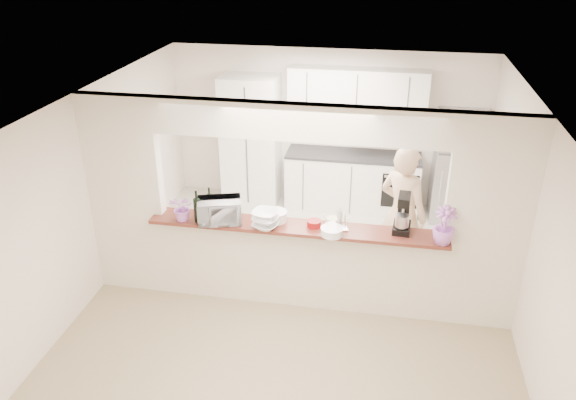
% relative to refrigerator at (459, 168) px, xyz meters
% --- Properties ---
extents(floor, '(6.00, 6.00, 0.00)m').
position_rel_refrigerator_xyz_m(floor, '(-2.05, -2.65, -0.85)').
color(floor, tan).
rests_on(floor, ground).
extents(tile_overlay, '(5.00, 2.90, 0.01)m').
position_rel_refrigerator_xyz_m(tile_overlay, '(-2.05, -1.10, -0.84)').
color(tile_overlay, beige).
rests_on(tile_overlay, floor).
extents(partition, '(5.00, 0.15, 2.50)m').
position_rel_refrigerator_xyz_m(partition, '(-2.05, -2.65, 0.63)').
color(partition, silver).
rests_on(partition, floor).
extents(bar_counter, '(3.40, 0.38, 1.09)m').
position_rel_refrigerator_xyz_m(bar_counter, '(-2.05, -2.65, -0.27)').
color(bar_counter, silver).
rests_on(bar_counter, floor).
extents(kitchen_cabinets, '(3.15, 0.62, 2.25)m').
position_rel_refrigerator_xyz_m(kitchen_cabinets, '(-2.24, 0.07, 0.12)').
color(kitchen_cabinets, white).
rests_on(kitchen_cabinets, floor).
extents(refrigerator, '(0.75, 0.70, 1.70)m').
position_rel_refrigerator_xyz_m(refrigerator, '(0.00, 0.00, 0.00)').
color(refrigerator, '#B2B2B7').
rests_on(refrigerator, floor).
extents(flower_left, '(0.35, 0.33, 0.31)m').
position_rel_refrigerator_xyz_m(flower_left, '(-3.35, -2.80, 0.40)').
color(flower_left, '#CB6BA8').
rests_on(flower_left, bar_counter).
extents(wine_bottle_a, '(0.07, 0.07, 0.33)m').
position_rel_refrigerator_xyz_m(wine_bottle_a, '(-3.10, -2.58, 0.37)').
color(wine_bottle_a, black).
rests_on(wine_bottle_a, bar_counter).
extents(wine_bottle_b, '(0.08, 0.08, 0.39)m').
position_rel_refrigerator_xyz_m(wine_bottle_b, '(-3.18, -2.80, 0.39)').
color(wine_bottle_b, black).
rests_on(wine_bottle_b, bar_counter).
extents(toaster_oven, '(0.57, 0.46, 0.27)m').
position_rel_refrigerator_xyz_m(toaster_oven, '(-2.93, -2.75, 0.38)').
color(toaster_oven, '#ABAAAF').
rests_on(toaster_oven, bar_counter).
extents(serving_bowls, '(0.34, 0.34, 0.21)m').
position_rel_refrigerator_xyz_m(serving_bowls, '(-2.38, -2.82, 0.35)').
color(serving_bowls, white).
rests_on(serving_bowls, bar_counter).
extents(plate_stack_a, '(0.26, 0.26, 0.12)m').
position_rel_refrigerator_xyz_m(plate_stack_a, '(-2.30, -2.62, 0.30)').
color(plate_stack_a, white).
rests_on(plate_stack_a, bar_counter).
extents(plate_stack_b, '(0.25, 0.25, 0.09)m').
position_rel_refrigerator_xyz_m(plate_stack_b, '(-1.63, -2.84, 0.28)').
color(plate_stack_b, white).
rests_on(plate_stack_b, bar_counter).
extents(red_bowl, '(0.16, 0.16, 0.08)m').
position_rel_refrigerator_xyz_m(red_bowl, '(-1.85, -2.68, 0.28)').
color(red_bowl, maroon).
rests_on(red_bowl, bar_counter).
extents(tan_bowl, '(0.15, 0.15, 0.07)m').
position_rel_refrigerator_xyz_m(tan_bowl, '(-1.65, -2.57, 0.27)').
color(tan_bowl, '#C5B68B').
rests_on(tan_bowl, bar_counter).
extents(utensil_caddy, '(0.29, 0.23, 0.24)m').
position_rel_refrigerator_xyz_m(utensil_caddy, '(-1.60, -2.70, 0.34)').
color(utensil_caddy, silver).
rests_on(utensil_caddy, bar_counter).
extents(stand_mixer, '(0.21, 0.32, 0.44)m').
position_rel_refrigerator_xyz_m(stand_mixer, '(-0.88, -2.59, 0.44)').
color(stand_mixer, black).
rests_on(stand_mixer, bar_counter).
extents(flower_right, '(0.28, 0.28, 0.43)m').
position_rel_refrigerator_xyz_m(flower_right, '(-0.45, -2.80, 0.45)').
color(flower_right, '#C369BC').
rests_on(flower_right, bar_counter).
extents(person, '(0.79, 0.73, 1.81)m').
position_rel_refrigerator_xyz_m(person, '(-0.85, -1.85, 0.06)').
color(person, tan).
rests_on(person, floor).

